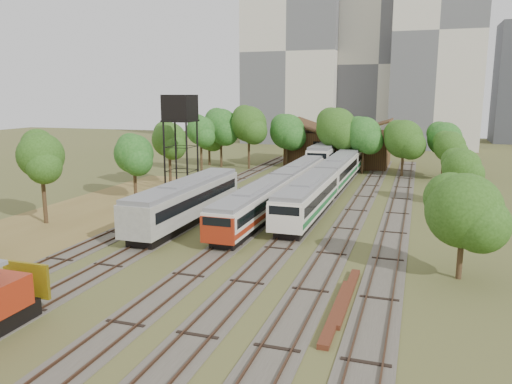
% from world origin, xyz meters
% --- Properties ---
extents(ground, '(240.00, 240.00, 0.00)m').
position_xyz_m(ground, '(0.00, 0.00, 0.00)').
color(ground, '#475123').
rests_on(ground, ground).
extents(dry_grass_patch, '(14.00, 60.00, 0.04)m').
position_xyz_m(dry_grass_patch, '(-18.00, 8.00, 0.02)').
color(dry_grass_patch, brown).
rests_on(dry_grass_patch, ground).
extents(tracks, '(24.60, 80.00, 0.19)m').
position_xyz_m(tracks, '(-0.67, 25.00, 0.04)').
color(tracks, '#4C473D').
rests_on(tracks, ground).
extents(railcar_red_set, '(2.67, 34.58, 3.29)m').
position_xyz_m(railcar_red_set, '(-2.00, 25.25, 1.74)').
color(railcar_red_set, black).
rests_on(railcar_red_set, ground).
extents(railcar_green_set, '(2.93, 52.08, 3.62)m').
position_xyz_m(railcar_green_set, '(2.00, 37.94, 1.91)').
color(railcar_green_set, black).
rests_on(railcar_green_set, ground).
extents(railcar_rear, '(3.29, 16.08, 4.08)m').
position_xyz_m(railcar_rear, '(-2.00, 52.50, 2.16)').
color(railcar_rear, black).
rests_on(railcar_rear, ground).
extents(old_grey_coach, '(3.08, 18.00, 3.81)m').
position_xyz_m(old_grey_coach, '(-8.00, 15.38, 2.08)').
color(old_grey_coach, black).
rests_on(old_grey_coach, ground).
extents(water_tower, '(3.31, 3.31, 11.45)m').
position_xyz_m(water_tower, '(-14.50, 27.45, 9.66)').
color(water_tower, black).
rests_on(water_tower, ground).
extents(rail_pile_near, '(0.56, 8.33, 0.28)m').
position_xyz_m(rail_pile_near, '(8.00, 0.61, 0.14)').
color(rail_pile_near, '#5D2C1A').
rests_on(rail_pile_near, ground).
extents(rail_pile_far, '(0.53, 8.41, 0.27)m').
position_xyz_m(rail_pile_far, '(8.20, 2.83, 0.14)').
color(rail_pile_far, '#5D2C1A').
rests_on(rail_pile_far, ground).
extents(maintenance_shed, '(16.45, 11.55, 7.58)m').
position_xyz_m(maintenance_shed, '(-1.00, 57.98, 2.91)').
color(maintenance_shed, '#392314').
rests_on(maintenance_shed, ground).
extents(tree_band_left, '(7.50, 64.71, 8.34)m').
position_xyz_m(tree_band_left, '(-19.42, 20.55, 5.28)').
color(tree_band_left, '#382616').
rests_on(tree_band_left, ground).
extents(tree_band_far, '(38.55, 8.84, 9.72)m').
position_xyz_m(tree_band_far, '(-3.00, 49.88, 6.09)').
color(tree_band_far, '#382616').
rests_on(tree_band_far, ground).
extents(tree_band_right, '(5.72, 43.34, 6.76)m').
position_xyz_m(tree_band_right, '(15.17, 25.95, 4.37)').
color(tree_band_right, '#382616').
rests_on(tree_band_right, ground).
extents(tower_left, '(22.00, 16.00, 42.00)m').
position_xyz_m(tower_left, '(-18.00, 95.00, 21.00)').
color(tower_left, beige).
rests_on(tower_left, ground).
extents(tower_centre, '(20.00, 18.00, 36.00)m').
position_xyz_m(tower_centre, '(2.00, 100.00, 18.00)').
color(tower_centre, beige).
rests_on(tower_centre, ground).
extents(tower_right, '(18.00, 16.00, 48.00)m').
position_xyz_m(tower_right, '(14.00, 92.00, 24.00)').
color(tower_right, beige).
rests_on(tower_right, ground).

